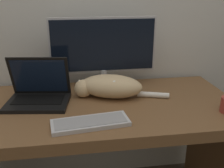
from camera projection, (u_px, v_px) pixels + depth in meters
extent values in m
cube|color=silver|center=(90.00, 0.00, 1.65)|extent=(6.40, 0.06, 2.60)
cube|color=brown|center=(99.00, 109.00, 1.45)|extent=(1.55, 0.73, 0.06)
cube|color=brown|center=(213.00, 156.00, 1.69)|extent=(0.04, 0.67, 0.71)
cylinder|color=#B2B2B7|center=(104.00, 86.00, 1.67)|extent=(0.23, 0.23, 0.02)
cylinder|color=#B2B2B7|center=(104.00, 77.00, 1.64)|extent=(0.04, 0.04, 0.10)
cube|color=#B2B2B7|center=(103.00, 45.00, 1.58)|extent=(0.64, 0.02, 0.33)
cube|color=black|center=(103.00, 45.00, 1.57)|extent=(0.62, 0.01, 0.31)
cube|color=black|center=(38.00, 102.00, 1.43)|extent=(0.36, 0.28, 0.02)
cube|color=black|center=(38.00, 99.00, 1.44)|extent=(0.29, 0.17, 0.00)
cube|color=black|center=(40.00, 76.00, 1.47)|extent=(0.34, 0.12, 0.23)
cube|color=black|center=(39.00, 76.00, 1.47)|extent=(0.30, 0.10, 0.20)
cube|color=#BCBCC1|center=(90.00, 123.00, 1.22)|extent=(0.37, 0.17, 0.02)
cube|color=#939397|center=(90.00, 121.00, 1.22)|extent=(0.34, 0.14, 0.00)
ellipsoid|color=#D1B284|center=(111.00, 86.00, 1.51)|extent=(0.40, 0.28, 0.13)
ellipsoid|color=white|center=(114.00, 80.00, 1.49)|extent=(0.19, 0.17, 0.05)
sphere|color=#D1B284|center=(83.00, 88.00, 1.52)|extent=(0.10, 0.10, 0.10)
cone|color=white|center=(79.00, 81.00, 1.51)|extent=(0.04, 0.04, 0.03)
cone|color=white|center=(87.00, 82.00, 1.50)|extent=(0.04, 0.04, 0.03)
cylinder|color=white|center=(153.00, 95.00, 1.52)|extent=(0.18, 0.09, 0.03)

